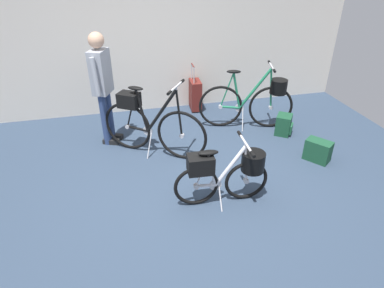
{
  "coord_description": "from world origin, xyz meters",
  "views": [
    {
      "loc": [
        -0.62,
        -2.99,
        2.48
      ],
      "look_at": [
        0.16,
        0.24,
        0.55
      ],
      "focal_mm": 30.74,
      "sensor_mm": 36.0,
      "label": 1
    }
  ],
  "objects_px": {
    "folding_bike_foreground": "(226,171)",
    "backpack_on_floor": "(284,125)",
    "handbag_on_floor": "(318,151)",
    "rolling_suitcase": "(195,95)",
    "display_bike_left": "(149,123)",
    "visitor_near_wall": "(102,83)",
    "display_bike_right": "(254,100)"
  },
  "relations": [
    {
      "from": "display_bike_left",
      "to": "visitor_near_wall",
      "type": "distance_m",
      "value": 0.86
    },
    {
      "from": "backpack_on_floor",
      "to": "folding_bike_foreground",
      "type": "bearing_deg",
      "value": -136.6
    },
    {
      "from": "rolling_suitcase",
      "to": "handbag_on_floor",
      "type": "xyz_separation_m",
      "value": [
        1.22,
        -2.06,
        -0.14
      ]
    },
    {
      "from": "folding_bike_foreground",
      "to": "visitor_near_wall",
      "type": "bearing_deg",
      "value": 125.53
    },
    {
      "from": "backpack_on_floor",
      "to": "visitor_near_wall",
      "type": "bearing_deg",
      "value": 171.3
    },
    {
      "from": "handbag_on_floor",
      "to": "rolling_suitcase",
      "type": "bearing_deg",
      "value": 120.53
    },
    {
      "from": "rolling_suitcase",
      "to": "backpack_on_floor",
      "type": "distance_m",
      "value": 1.68
    },
    {
      "from": "visitor_near_wall",
      "to": "backpack_on_floor",
      "type": "relative_size",
      "value": 4.76
    },
    {
      "from": "folding_bike_foreground",
      "to": "rolling_suitcase",
      "type": "relative_size",
      "value": 1.3
    },
    {
      "from": "handbag_on_floor",
      "to": "visitor_near_wall",
      "type": "bearing_deg",
      "value": 156.17
    },
    {
      "from": "folding_bike_foreground",
      "to": "backpack_on_floor",
      "type": "bearing_deg",
      "value": 43.4
    },
    {
      "from": "visitor_near_wall",
      "to": "rolling_suitcase",
      "type": "relative_size",
      "value": 1.94
    },
    {
      "from": "visitor_near_wall",
      "to": "backpack_on_floor",
      "type": "height_order",
      "value": "visitor_near_wall"
    },
    {
      "from": "folding_bike_foreground",
      "to": "display_bike_left",
      "type": "height_order",
      "value": "display_bike_left"
    },
    {
      "from": "display_bike_left",
      "to": "backpack_on_floor",
      "type": "relative_size",
      "value": 3.88
    },
    {
      "from": "rolling_suitcase",
      "to": "handbag_on_floor",
      "type": "bearing_deg",
      "value": -59.47
    },
    {
      "from": "visitor_near_wall",
      "to": "rolling_suitcase",
      "type": "distance_m",
      "value": 1.87
    },
    {
      "from": "display_bike_right",
      "to": "handbag_on_floor",
      "type": "bearing_deg",
      "value": -67.24
    },
    {
      "from": "folding_bike_foreground",
      "to": "backpack_on_floor",
      "type": "distance_m",
      "value": 1.97
    },
    {
      "from": "display_bike_left",
      "to": "handbag_on_floor",
      "type": "relative_size",
      "value": 3.41
    },
    {
      "from": "handbag_on_floor",
      "to": "backpack_on_floor",
      "type": "bearing_deg",
      "value": 96.75
    },
    {
      "from": "display_bike_left",
      "to": "visitor_near_wall",
      "type": "relative_size",
      "value": 0.81
    },
    {
      "from": "rolling_suitcase",
      "to": "backpack_on_floor",
      "type": "xyz_separation_m",
      "value": [
        1.12,
        -1.25,
        -0.13
      ]
    },
    {
      "from": "folding_bike_foreground",
      "to": "visitor_near_wall",
      "type": "relative_size",
      "value": 0.67
    },
    {
      "from": "folding_bike_foreground",
      "to": "display_bike_right",
      "type": "height_order",
      "value": "display_bike_right"
    },
    {
      "from": "handbag_on_floor",
      "to": "display_bike_left",
      "type": "bearing_deg",
      "value": 161.43
    },
    {
      "from": "display_bike_right",
      "to": "visitor_near_wall",
      "type": "bearing_deg",
      "value": 178.52
    },
    {
      "from": "display_bike_right",
      "to": "backpack_on_floor",
      "type": "xyz_separation_m",
      "value": [
        0.39,
        -0.35,
        -0.31
      ]
    },
    {
      "from": "folding_bike_foreground",
      "to": "display_bike_left",
      "type": "bearing_deg",
      "value": 118.45
    },
    {
      "from": "rolling_suitcase",
      "to": "display_bike_right",
      "type": "bearing_deg",
      "value": -51.01
    },
    {
      "from": "display_bike_left",
      "to": "folding_bike_foreground",
      "type": "bearing_deg",
      "value": -61.55
    },
    {
      "from": "display_bike_left",
      "to": "rolling_suitcase",
      "type": "height_order",
      "value": "display_bike_left"
    }
  ]
}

